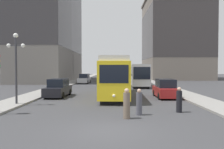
{
  "coord_description": "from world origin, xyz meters",
  "views": [
    {
      "loc": [
        0.28,
        -10.09,
        2.88
      ],
      "look_at": [
        0.14,
        8.78,
        2.35
      ],
      "focal_mm": 35.39,
      "sensor_mm": 36.0,
      "label": 1
    }
  ],
  "objects": [
    {
      "name": "building_right_corner",
      "position": [
        16.73,
        50.28,
        11.39
      ],
      "size": [
        15.51,
        19.99,
        22.15
      ],
      "color": "slate",
      "rests_on": "ground"
    },
    {
      "name": "pedestrian_crossing_far",
      "position": [
        1.85,
        3.42,
        0.75
      ],
      "size": [
        0.36,
        0.36,
        1.62
      ],
      "rotation": [
        0.0,
        0.0,
        6.1
      ],
      "color": "#4C4C56",
      "rests_on": "ground"
    },
    {
      "name": "building_left_corner",
      "position": [
        -14.36,
        35.65,
        14.57
      ],
      "size": [
        10.76,
        15.85,
        28.27
      ],
      "color": "slate",
      "rests_on": "ground"
    },
    {
      "name": "sidewalk_right",
      "position": [
        7.96,
        40.0,
        0.07
      ],
      "size": [
        2.64,
        120.0,
        0.15
      ],
      "primitive_type": "cube",
      "color": "gray",
      "rests_on": "ground"
    },
    {
      "name": "ground_plane",
      "position": [
        0.0,
        0.0,
        0.0
      ],
      "size": [
        200.0,
        200.0,
        0.0
      ],
      "primitive_type": "plane",
      "color": "#38383A"
    },
    {
      "name": "parked_car_left_near",
      "position": [
        -5.34,
        32.26,
        0.84
      ],
      "size": [
        2.06,
        4.94,
        1.82
      ],
      "rotation": [
        0.0,
        0.0,
        -0.05
      ],
      "color": "black",
      "rests_on": "ground"
    },
    {
      "name": "pedestrian_crossing_near",
      "position": [
        4.56,
        4.27,
        0.77
      ],
      "size": [
        0.37,
        0.37,
        1.65
      ],
      "rotation": [
        0.0,
        0.0,
        0.75
      ],
      "color": "black",
      "rests_on": "ground"
    },
    {
      "name": "streetcar",
      "position": [
        0.48,
        12.99,
        2.1
      ],
      "size": [
        2.96,
        13.05,
        3.89
      ],
      "rotation": [
        0.0,
        0.0,
        -0.03
      ],
      "color": "black",
      "rests_on": "ground"
    },
    {
      "name": "parked_car_right_far",
      "position": [
        5.34,
        11.45,
        0.84
      ],
      "size": [
        1.93,
        4.32,
        1.82
      ],
      "rotation": [
        0.0,
        0.0,
        3.13
      ],
      "color": "black",
      "rests_on": "ground"
    },
    {
      "name": "lamp_post_left_near",
      "position": [
        -7.24,
        6.84,
        3.72
      ],
      "size": [
        1.41,
        0.36,
        5.43
      ],
      "color": "#333338",
      "rests_on": "sidewalk_left"
    },
    {
      "name": "building_left_midblock",
      "position": [
        -14.81,
        47.99,
        14.5
      ],
      "size": [
        11.66,
        16.15,
        28.14
      ],
      "color": "gray",
      "rests_on": "ground"
    },
    {
      "name": "sidewalk_left",
      "position": [
        -7.96,
        40.0,
        0.07
      ],
      "size": [
        2.64,
        120.0,
        0.15
      ],
      "primitive_type": "cube",
      "color": "gray",
      "rests_on": "ground"
    },
    {
      "name": "pedestrian_on_sidewalk",
      "position": [
        1.03,
        2.44,
        0.81
      ],
      "size": [
        0.39,
        0.39,
        1.74
      ],
      "rotation": [
        0.0,
        0.0,
        2.88
      ],
      "color": "#6B5B4C",
      "rests_on": "ground"
    },
    {
      "name": "transit_bus",
      "position": [
        4.36,
        26.04,
        1.95
      ],
      "size": [
        3.01,
        12.21,
        3.45
      ],
      "rotation": [
        0.0,
        0.0,
        -0.04
      ],
      "color": "black",
      "rests_on": "ground"
    },
    {
      "name": "parked_car_left_mid",
      "position": [
        -5.34,
        12.17,
        0.84
      ],
      "size": [
        1.99,
        4.72,
        1.82
      ],
      "rotation": [
        0.0,
        0.0,
        -0.03
      ],
      "color": "black",
      "rests_on": "ground"
    }
  ]
}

